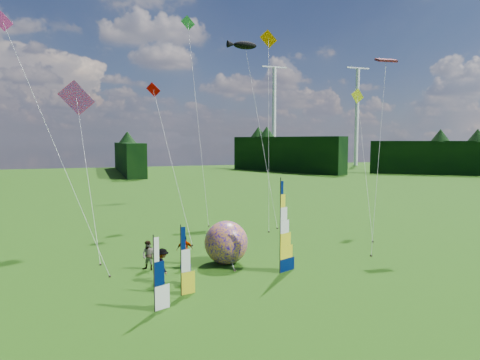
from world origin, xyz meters
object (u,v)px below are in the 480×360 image
object	(u,v)px
side_banner_far	(154,275)
bol_inflatable	(226,243)
spectator_a	(185,256)
side_banner_left	(181,262)
spectator_c	(163,265)
feather_banner_main	(280,228)
spectator_b	(149,255)
camp_chair	(187,275)
spectator_d	(185,250)
kite_whale	(260,120)

from	to	relation	value
side_banner_far	bol_inflatable	distance (m)	8.17
spectator_a	bol_inflatable	bearing A→B (deg)	-10.80
bol_inflatable	side_banner_left	bearing A→B (deg)	-130.11
bol_inflatable	spectator_c	xyz separation A→B (m)	(-4.36, -2.16, -0.43)
feather_banner_main	spectator_b	size ratio (longest dim) A/B	3.06
side_banner_left	side_banner_far	world-z (taller)	side_banner_left
side_banner_far	spectator_b	xyz separation A→B (m)	(0.60, 6.50, -0.83)
feather_banner_main	spectator_a	world-z (taller)	feather_banner_main
side_banner_left	camp_chair	world-z (taller)	side_banner_left
feather_banner_main	spectator_d	size ratio (longest dim) A/B	3.01
feather_banner_main	camp_chair	distance (m)	6.01
spectator_a	spectator_d	xyz separation A→B (m)	(0.25, 1.08, 0.10)
spectator_a	camp_chair	xyz separation A→B (m)	(-0.54, -2.94, -0.26)
side_banner_far	kite_whale	distance (m)	25.50
spectator_b	side_banner_left	bearing A→B (deg)	-39.48
feather_banner_main	camp_chair	bearing A→B (deg)	158.96
feather_banner_main	spectator_a	xyz separation A→B (m)	(-5.06, 2.75, -1.92)
spectator_c	side_banner_far	bearing A→B (deg)	161.14
spectator_c	spectator_d	size ratio (longest dim) A/B	1.04
spectator_c	spectator_b	bearing A→B (deg)	5.11
spectator_a	spectator_c	size ratio (longest dim) A/B	0.86
spectator_c	spectator_d	world-z (taller)	spectator_c
side_banner_left	bol_inflatable	distance (m)	5.94
feather_banner_main	camp_chair	size ratio (longest dim) A/B	4.99
side_banner_far	bol_inflatable	size ratio (longest dim) A/B	1.25
bol_inflatable	spectator_a	world-z (taller)	bol_inflatable
spectator_d	side_banner_left	bearing A→B (deg)	90.85
spectator_b	spectator_d	bearing A→B (deg)	52.81
spectator_c	camp_chair	xyz separation A→B (m)	(1.13, -0.94, -0.40)
feather_banner_main	spectator_c	world-z (taller)	feather_banner_main
feather_banner_main	bol_inflatable	size ratio (longest dim) A/B	1.98
spectator_c	kite_whale	bearing A→B (deg)	-41.69
side_banner_left	spectator_b	distance (m)	5.07
spectator_b	spectator_c	bearing A→B (deg)	-41.06
feather_banner_main	spectator_d	xyz separation A→B (m)	(-4.81, 3.83, -1.82)
feather_banner_main	spectator_c	xyz separation A→B (m)	(-6.73, 0.75, -1.78)
bol_inflatable	spectator_d	world-z (taller)	bol_inflatable
spectator_b	kite_whale	world-z (taller)	kite_whale
side_banner_far	camp_chair	bearing A→B (deg)	32.18
spectator_a	side_banner_left	bearing A→B (deg)	-118.69
camp_chair	spectator_d	bearing A→B (deg)	81.74
side_banner_far	spectator_d	size ratio (longest dim) A/B	1.90
side_banner_left	bol_inflatable	xyz separation A→B (m)	(3.82, 4.54, -0.38)
side_banner_far	spectator_a	size ratio (longest dim) A/B	2.13
feather_banner_main	spectator_d	world-z (taller)	feather_banner_main
spectator_d	camp_chair	xyz separation A→B (m)	(-0.79, -4.02, -0.36)
spectator_b	spectator_d	size ratio (longest dim) A/B	0.98
spectator_c	kite_whale	xyz separation A→B (m)	(12.33, 16.19, 8.86)
side_banner_far	spectator_a	bearing A→B (deg)	43.27
side_banner_far	kite_whale	world-z (taller)	kite_whale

